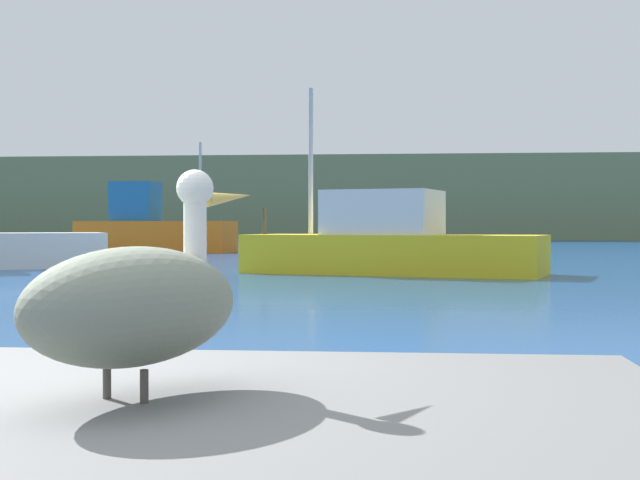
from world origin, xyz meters
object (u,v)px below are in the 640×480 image
at_px(pelican, 137,303).
at_px(fishing_boat_orange, 152,229).
at_px(mooring_buoy, 110,275).
at_px(fishing_boat_yellow, 390,243).

xyz_separation_m(pelican, fishing_boat_orange, (-10.36, 36.49, 0.08)).
distance_m(fishing_boat_orange, mooring_buoy, 24.14).
relative_size(pelican, mooring_buoy, 2.17).
relative_size(fishing_boat_yellow, mooring_buoy, 13.46).
height_order(pelican, fishing_boat_yellow, fishing_boat_yellow).
bearing_deg(fishing_boat_orange, fishing_boat_yellow, -51.36).
xyz_separation_m(pelican, mooring_buoy, (-4.48, 13.09, -0.65)).
relative_size(pelican, fishing_boat_orange, 0.17).
bearing_deg(pelican, mooring_buoy, 43.18).
xyz_separation_m(fishing_boat_yellow, mooring_buoy, (-5.10, -6.19, -0.48)).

